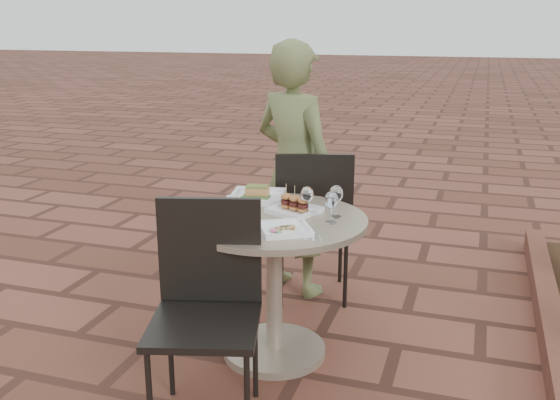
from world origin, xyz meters
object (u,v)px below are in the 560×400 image
(cafe_table, at_px, (274,265))
(plate_salmon, at_px, (257,195))
(chair_near, at_px, (207,293))
(plate_tuna, at_px, (285,229))
(plate_sliders, at_px, (295,207))
(diner, at_px, (294,170))
(chair_far, at_px, (313,214))

(cafe_table, bearing_deg, plate_salmon, 123.98)
(chair_near, relative_size, plate_tuna, 3.14)
(plate_sliders, distance_m, plate_tuna, 0.29)
(diner, height_order, plate_tuna, diner)
(chair_far, height_order, plate_salmon, chair_far)
(cafe_table, xyz_separation_m, plate_sliders, (0.07, 0.11, 0.28))
(chair_near, height_order, diner, diner)
(cafe_table, relative_size, plate_sliders, 3.22)
(plate_sliders, bearing_deg, plate_tuna, -81.90)
(chair_far, relative_size, plate_salmon, 2.96)
(diner, distance_m, plate_salmon, 0.54)
(cafe_table, height_order, plate_tuna, plate_tuna)
(plate_tuna, bearing_deg, plate_salmon, 123.00)
(chair_near, bearing_deg, plate_sliders, 58.12)
(plate_sliders, bearing_deg, chair_far, 95.43)
(chair_far, distance_m, plate_tuna, 0.89)
(chair_near, distance_m, diner, 1.37)
(plate_salmon, bearing_deg, chair_far, 62.94)
(plate_sliders, height_order, plate_tuna, plate_sliders)
(diner, bearing_deg, cafe_table, 123.86)
(chair_near, bearing_deg, diner, 75.64)
(chair_far, bearing_deg, plate_tuna, 79.27)
(chair_near, distance_m, plate_tuna, 0.46)
(plate_salmon, distance_m, plate_sliders, 0.31)
(cafe_table, bearing_deg, chair_far, 88.58)
(chair_near, relative_size, plate_sliders, 3.33)
(chair_far, relative_size, plate_sliders, 3.33)
(cafe_table, distance_m, chair_far, 0.68)
(cafe_table, distance_m, plate_salmon, 0.43)
(chair_far, bearing_deg, plate_salmon, 45.87)
(chair_near, height_order, plate_sliders, chair_near)
(chair_far, xyz_separation_m, chair_near, (-0.13, -1.21, 0.00))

